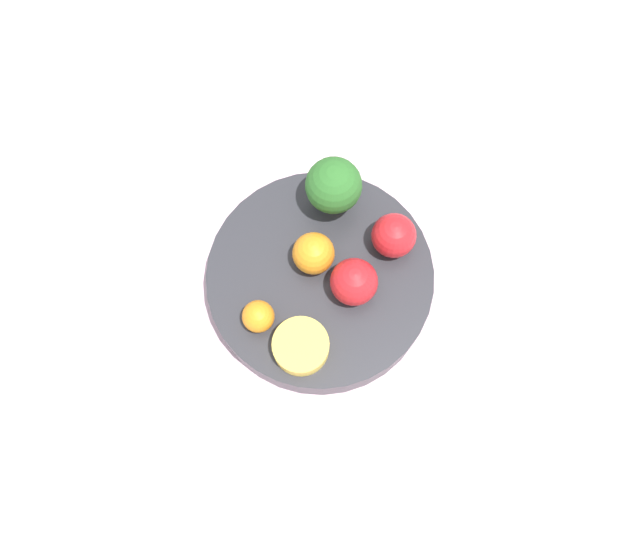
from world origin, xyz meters
name	(u,v)px	position (x,y,z in m)	size (l,w,h in m)	color
ground_plane	(320,291)	(0.00, 0.00, 0.00)	(6.00, 6.00, 0.00)	gray
table_surface	(320,289)	(0.00, 0.00, 0.01)	(1.20, 1.20, 0.02)	silver
bowl	(320,280)	(0.00, 0.00, 0.04)	(0.25, 0.25, 0.04)	#2D2D33
broccoli	(334,186)	(-0.05, -0.07, 0.11)	(0.06, 0.06, 0.07)	#8CB76B
apple_red	(354,282)	(-0.03, 0.03, 0.09)	(0.05, 0.05, 0.05)	red
apple_green	(394,236)	(-0.09, 0.00, 0.09)	(0.05, 0.05, 0.05)	red
orange_front	(311,254)	(0.00, -0.02, 0.09)	(0.05, 0.05, 0.05)	orange
orange_back	(258,316)	(0.08, 0.02, 0.08)	(0.03, 0.03, 0.03)	orange
small_cup	(301,346)	(0.05, 0.07, 0.08)	(0.06, 0.06, 0.02)	#F4CC4C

